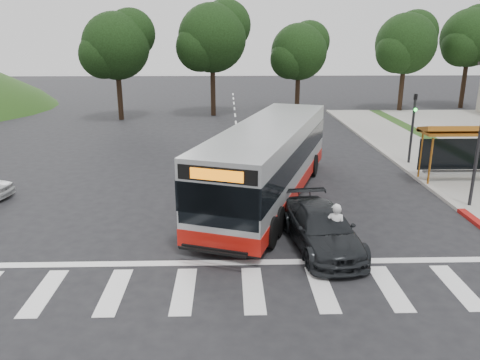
{
  "coord_description": "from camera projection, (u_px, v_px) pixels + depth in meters",
  "views": [
    {
      "loc": [
        -0.7,
        -16.97,
        7.04
      ],
      "look_at": [
        -0.23,
        0.59,
        1.6
      ],
      "focal_mm": 35.0,
      "sensor_mm": 36.0,
      "label": 1
    }
  ],
  "objects": [
    {
      "name": "ground",
      "position": [
        246.0,
        223.0,
        18.31
      ],
      "size": [
        140.0,
        140.0,
        0.0
      ],
      "primitive_type": "plane",
      "color": "black",
      "rests_on": "ground"
    },
    {
      "name": "sidewalk_east",
      "position": [
        436.0,
        166.0,
        26.21
      ],
      "size": [
        4.0,
        40.0,
        0.12
      ],
      "primitive_type": "cube",
      "color": "gray",
      "rests_on": "ground"
    },
    {
      "name": "curb_east",
      "position": [
        401.0,
        166.0,
        26.15
      ],
      "size": [
        0.3,
        40.0,
        0.15
      ],
      "primitive_type": "cube",
      "color": "#9E9991",
      "rests_on": "ground"
    },
    {
      "name": "crosswalk_ladder",
      "position": [
        253.0,
        289.0,
        13.53
      ],
      "size": [
        18.0,
        2.6,
        0.01
      ],
      "primitive_type": "cube",
      "color": "silver",
      "rests_on": "ground"
    },
    {
      "name": "bus_shelter",
      "position": [
        464.0,
        136.0,
        22.76
      ],
      "size": [
        4.2,
        1.6,
        2.86
      ],
      "color": "#9B5A19",
      "rests_on": "sidewalk_east"
    },
    {
      "name": "traffic_signal_ne_short",
      "position": [
        413.0,
        121.0,
        25.93
      ],
      "size": [
        0.18,
        0.37,
        4.0
      ],
      "color": "black",
      "rests_on": "ground"
    },
    {
      "name": "tree_ne_a",
      "position": [
        406.0,
        43.0,
        43.62
      ],
      "size": [
        6.16,
        5.74,
        9.3
      ],
      "color": "black",
      "rests_on": "parking_lot"
    },
    {
      "name": "tree_ne_b",
      "position": [
        471.0,
        37.0,
        45.56
      ],
      "size": [
        6.16,
        5.74,
        10.02
      ],
      "color": "black",
      "rests_on": "ground"
    },
    {
      "name": "tree_north_a",
      "position": [
        213.0,
        37.0,
        41.1
      ],
      "size": [
        6.6,
        6.15,
        10.17
      ],
      "color": "black",
      "rests_on": "ground"
    },
    {
      "name": "tree_north_b",
      "position": [
        300.0,
        51.0,
        43.58
      ],
      "size": [
        5.72,
        5.33,
        8.43
      ],
      "color": "black",
      "rests_on": "ground"
    },
    {
      "name": "tree_north_c",
      "position": [
        117.0,
        45.0,
        39.17
      ],
      "size": [
        6.16,
        5.74,
        9.3
      ],
      "color": "black",
      "rests_on": "ground"
    },
    {
      "name": "transit_bus",
      "position": [
        269.0,
        162.0,
        20.63
      ],
      "size": [
        6.97,
        13.23,
        3.37
      ],
      "primitive_type": null,
      "rotation": [
        0.0,
        0.0,
        -0.34
      ],
      "color": "#A7A9AB",
      "rests_on": "ground"
    },
    {
      "name": "pedestrian",
      "position": [
        335.0,
        229.0,
        15.57
      ],
      "size": [
        0.72,
        0.54,
        1.77
      ],
      "primitive_type": "imported",
      "rotation": [
        0.0,
        0.0,
        2.95
      ],
      "color": "silver",
      "rests_on": "ground"
    },
    {
      "name": "dark_sedan",
      "position": [
        322.0,
        228.0,
        16.04
      ],
      "size": [
        2.57,
        5.12,
        1.43
      ],
      "primitive_type": "imported",
      "rotation": [
        0.0,
        0.0,
        0.12
      ],
      "color": "black",
      "rests_on": "ground"
    }
  ]
}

